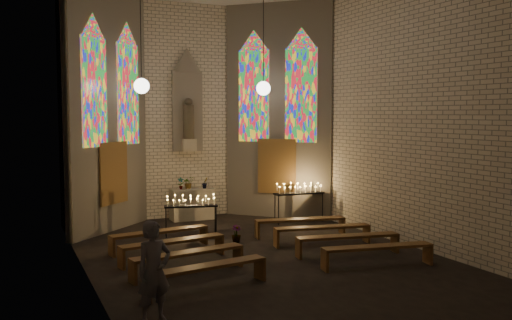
{
  "coord_description": "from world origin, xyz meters",
  "views": [
    {
      "loc": [
        -5.53,
        -12.05,
        3.41
      ],
      "look_at": [
        0.22,
        0.9,
        2.26
      ],
      "focal_mm": 40.0,
      "sensor_mm": 36.0,
      "label": 1
    }
  ],
  "objects_px": {
    "altar": "(193,204)",
    "visitor": "(154,272)",
    "votive_stand_right": "(299,191)",
    "votive_stand_left": "(191,203)",
    "aisle_flower_pot": "(236,234)"
  },
  "relations": [
    {
      "from": "altar",
      "to": "visitor",
      "type": "bearing_deg",
      "value": -111.53
    },
    {
      "from": "votive_stand_right",
      "to": "votive_stand_left",
      "type": "bearing_deg",
      "value": -167.77
    },
    {
      "from": "altar",
      "to": "visitor",
      "type": "relative_size",
      "value": 0.83
    },
    {
      "from": "votive_stand_left",
      "to": "altar",
      "type": "bearing_deg",
      "value": 85.09
    },
    {
      "from": "altar",
      "to": "votive_stand_left",
      "type": "relative_size",
      "value": 0.92
    },
    {
      "from": "votive_stand_right",
      "to": "altar",
      "type": "bearing_deg",
      "value": 151.36
    },
    {
      "from": "aisle_flower_pot",
      "to": "altar",
      "type": "bearing_deg",
      "value": 90.86
    },
    {
      "from": "votive_stand_right",
      "to": "visitor",
      "type": "xyz_separation_m",
      "value": [
        -6.26,
        -6.65,
        -0.17
      ]
    },
    {
      "from": "aisle_flower_pot",
      "to": "visitor",
      "type": "distance_m",
      "value": 5.96
    },
    {
      "from": "aisle_flower_pot",
      "to": "votive_stand_left",
      "type": "relative_size",
      "value": 0.3
    },
    {
      "from": "votive_stand_right",
      "to": "visitor",
      "type": "distance_m",
      "value": 9.13
    },
    {
      "from": "altar",
      "to": "visitor",
      "type": "height_order",
      "value": "visitor"
    },
    {
      "from": "altar",
      "to": "visitor",
      "type": "distance_m",
      "value": 9.14
    },
    {
      "from": "aisle_flower_pot",
      "to": "visitor",
      "type": "height_order",
      "value": "visitor"
    },
    {
      "from": "altar",
      "to": "aisle_flower_pot",
      "type": "bearing_deg",
      "value": -89.14
    }
  ]
}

